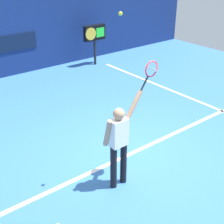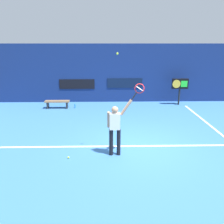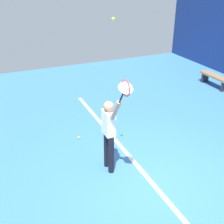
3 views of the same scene
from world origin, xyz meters
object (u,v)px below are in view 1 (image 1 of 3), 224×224
Objects in this scene: tennis_ball at (120,14)px; scoreboard_clock at (95,34)px; tennis_racket at (151,71)px; tennis_player at (119,141)px.

scoreboard_clock is (4.04, 6.41, -2.08)m from tennis_ball.
tennis_ball reaches higher than tennis_racket.
tennis_racket is 8.79× the size of tennis_ball.
tennis_racket is 7.38m from scoreboard_clock.
tennis_player is at bearing -131.47° from tennis_ball.
tennis_ball is (0.06, 0.07, 2.31)m from tennis_player.
tennis_racket is at bearing -0.33° from tennis_player.
tennis_racket reaches higher than tennis_player.
tennis_racket is at bearing -6.22° from tennis_ball.
scoreboard_clock is at bearing 62.58° from tennis_racket.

